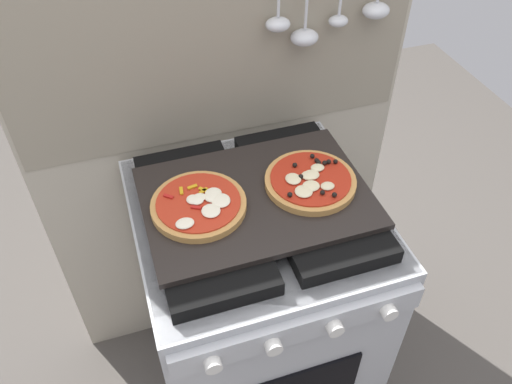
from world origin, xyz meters
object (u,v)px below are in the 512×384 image
stove (256,306)px  baking_tray (256,197)px  pizza_right (310,181)px  pizza_left (200,205)px

stove → baking_tray: baking_tray is taller
stove → baking_tray: size_ratio=1.67×
stove → pizza_right: size_ratio=4.03×
stove → pizza_left: pizza_left is taller
pizza_left → baking_tray: bearing=1.4°
stove → pizza_left: (-0.14, -0.00, 0.48)m
stove → pizza_right: 0.50m
stove → baking_tray: bearing=90.0°
stove → pizza_right: (0.14, -0.00, 0.48)m
stove → pizza_right: bearing=-1.8°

